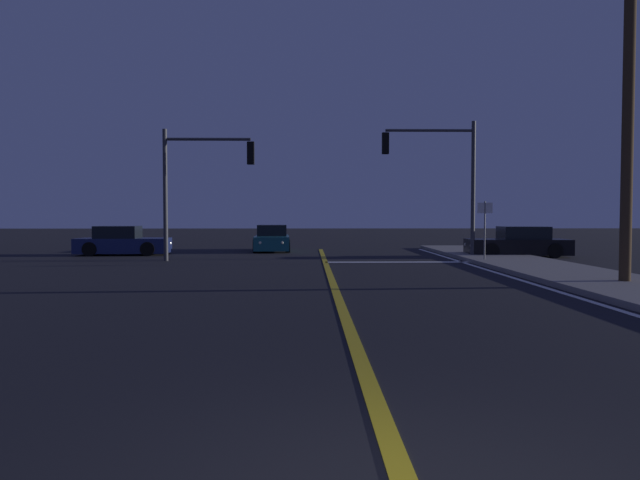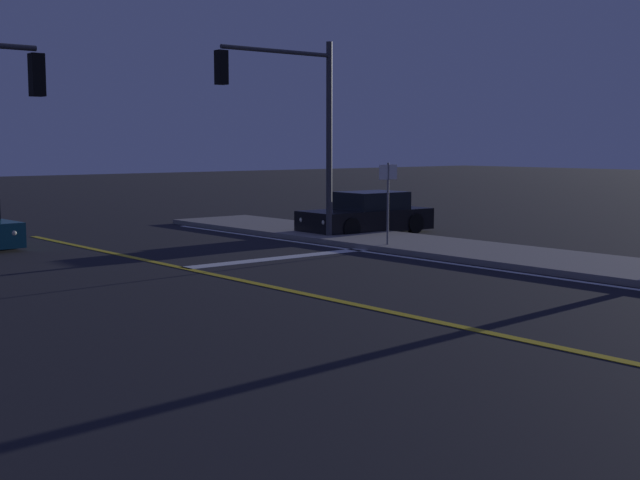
% 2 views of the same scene
% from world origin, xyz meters
% --- Properties ---
extents(sidewalk_right, '(3.20, 38.64, 0.15)m').
position_xyz_m(sidewalk_right, '(7.18, 10.73, 0.07)').
color(sidewalk_right, gray).
rests_on(sidewalk_right, ground).
extents(lane_line_center, '(0.20, 36.49, 0.01)m').
position_xyz_m(lane_line_center, '(0.00, 10.73, 0.01)').
color(lane_line_center, gold).
rests_on(lane_line_center, ground).
extents(lane_line_edge_right, '(0.16, 36.49, 0.01)m').
position_xyz_m(lane_line_edge_right, '(5.33, 10.73, 0.01)').
color(lane_line_edge_right, white).
rests_on(lane_line_edge_right, ground).
extents(stop_bar, '(5.58, 0.50, 0.01)m').
position_xyz_m(stop_bar, '(2.79, 19.97, 0.01)').
color(stop_bar, white).
rests_on(stop_bar, ground).
extents(car_parked_curb_teal, '(1.95, 4.25, 1.34)m').
position_xyz_m(car_parked_curb_teal, '(-2.52, 27.54, 0.58)').
color(car_parked_curb_teal, '#195960').
rests_on(car_parked_curb_teal, ground).
extents(car_lead_oncoming_navy, '(4.20, 1.92, 1.34)m').
position_xyz_m(car_lead_oncoming_navy, '(-9.23, 24.48, 0.58)').
color(car_lead_oncoming_navy, navy).
rests_on(car_lead_oncoming_navy, ground).
extents(car_side_waiting_black, '(4.44, 2.07, 1.34)m').
position_xyz_m(car_side_waiting_black, '(8.63, 23.01, 0.58)').
color(car_side_waiting_black, black).
rests_on(car_side_waiting_black, ground).
extents(traffic_signal_near_right, '(4.00, 0.28, 5.84)m').
position_xyz_m(traffic_signal_near_right, '(4.97, 22.27, 3.90)').
color(traffic_signal_near_right, '#38383D').
rests_on(traffic_signal_near_right, ground).
extents(traffic_signal_far_left, '(3.65, 0.28, 5.27)m').
position_xyz_m(traffic_signal_far_left, '(-5.04, 20.87, 3.51)').
color(traffic_signal_far_left, '#38383D').
rests_on(traffic_signal_far_left, ground).
extents(utility_pole_right, '(1.40, 0.29, 9.31)m').
position_xyz_m(utility_pole_right, '(7.48, 11.81, 4.82)').
color(utility_pole_right, '#42301E').
rests_on(utility_pole_right, ground).
extents(street_sign_corner, '(0.56, 0.13, 2.36)m').
position_xyz_m(street_sign_corner, '(6.08, 19.47, 1.59)').
color(street_sign_corner, slate).
rests_on(street_sign_corner, ground).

